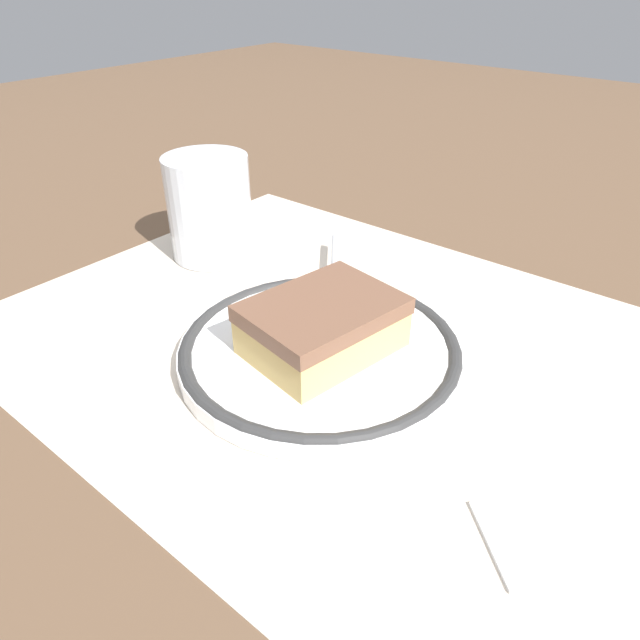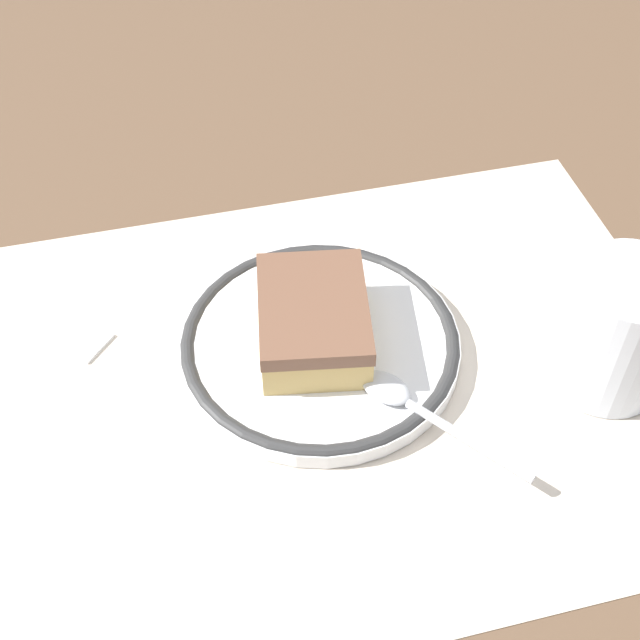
{
  "view_description": "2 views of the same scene",
  "coord_description": "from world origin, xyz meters",
  "px_view_note": "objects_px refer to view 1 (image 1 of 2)",
  "views": [
    {
      "loc": [
        -0.19,
        0.28,
        0.24
      ],
      "look_at": [
        0.02,
        0.03,
        0.03
      ],
      "focal_mm": 32.38,
      "sensor_mm": 36.0,
      "label": 1
    },
    {
      "loc": [
        -0.08,
        -0.36,
        0.47
      ],
      "look_at": [
        0.02,
        0.03,
        0.03
      ],
      "focal_mm": 48.96,
      "sensor_mm": 36.0,
      "label": 2
    }
  ],
  "objects_px": {
    "cup": "(210,214)",
    "cake_slice": "(323,326)",
    "sugar_packet": "(518,537)",
    "spoon": "(334,282)",
    "plate": "(320,350)"
  },
  "relations": [
    {
      "from": "cake_slice",
      "to": "cup",
      "type": "bearing_deg",
      "value": -20.43
    },
    {
      "from": "plate",
      "to": "cup",
      "type": "relative_size",
      "value": 2.12
    },
    {
      "from": "sugar_packet",
      "to": "cup",
      "type": "bearing_deg",
      "value": -19.25
    },
    {
      "from": "cup",
      "to": "sugar_packet",
      "type": "bearing_deg",
      "value": 160.75
    },
    {
      "from": "plate",
      "to": "sugar_packet",
      "type": "bearing_deg",
      "value": 161.78
    },
    {
      "from": "spoon",
      "to": "sugar_packet",
      "type": "xyz_separation_m",
      "value": [
        -0.21,
        0.13,
        -0.01
      ]
    },
    {
      "from": "cup",
      "to": "cake_slice",
      "type": "bearing_deg",
      "value": 159.57
    },
    {
      "from": "spoon",
      "to": "sugar_packet",
      "type": "bearing_deg",
      "value": 149.08
    },
    {
      "from": "cake_slice",
      "to": "sugar_packet",
      "type": "relative_size",
      "value": 2.18
    },
    {
      "from": "spoon",
      "to": "sugar_packet",
      "type": "distance_m",
      "value": 0.24
    },
    {
      "from": "cake_slice",
      "to": "spoon",
      "type": "height_order",
      "value": "cake_slice"
    },
    {
      "from": "cup",
      "to": "sugar_packet",
      "type": "xyz_separation_m",
      "value": [
        -0.35,
        0.12,
        -0.04
      ]
    },
    {
      "from": "cup",
      "to": "sugar_packet",
      "type": "relative_size",
      "value": 1.84
    },
    {
      "from": "plate",
      "to": "cake_slice",
      "type": "xyz_separation_m",
      "value": [
        -0.0,
        0.0,
        0.02
      ]
    },
    {
      "from": "plate",
      "to": "cup",
      "type": "xyz_separation_m",
      "value": [
        0.18,
        -0.07,
        0.03
      ]
    }
  ]
}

